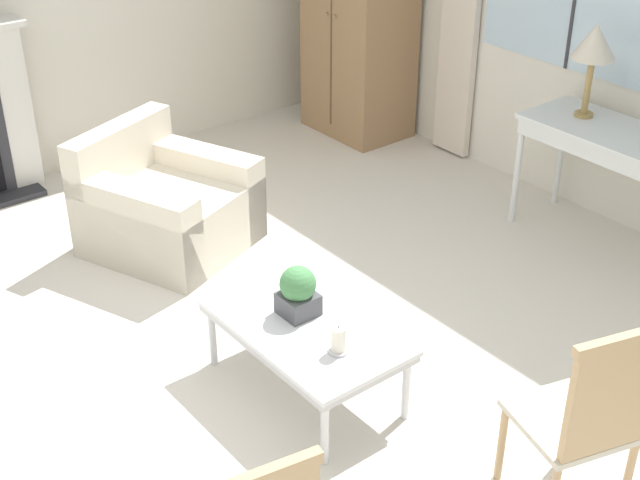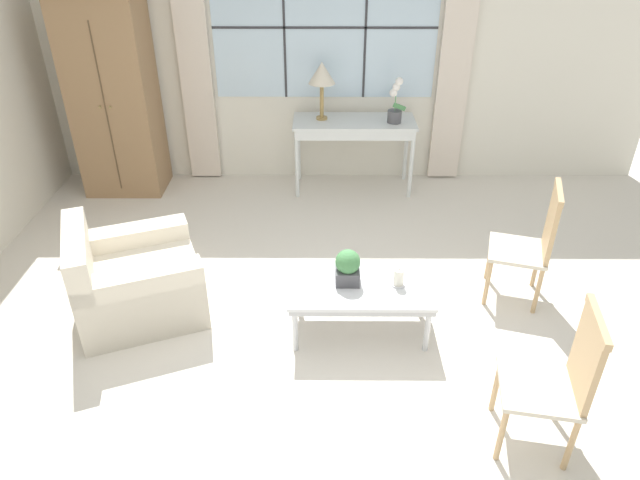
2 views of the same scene
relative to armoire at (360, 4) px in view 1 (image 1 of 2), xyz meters
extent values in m
plane|color=silver|center=(2.20, -2.66, -1.06)|extent=(14.00, 14.00, 0.00)
cube|color=silver|center=(2.20, 0.37, 0.34)|extent=(7.20, 0.06, 2.80)
cube|color=#93704C|center=(0.00, 0.00, -0.04)|extent=(0.82, 0.57, 2.06)
cube|color=brown|center=(0.00, -0.29, -0.08)|extent=(0.01, 0.01, 1.73)
sphere|color=#997F4C|center=(-0.05, -0.30, -0.04)|extent=(0.03, 0.03, 0.03)
sphere|color=#997F4C|center=(0.05, -0.30, -0.04)|extent=(0.03, 0.03, 0.03)
cube|color=silver|center=(2.52, 0.01, -0.29)|extent=(1.30, 0.54, 0.03)
cube|color=silver|center=(2.52, 0.01, -0.35)|extent=(1.25, 0.52, 0.10)
cylinder|color=silver|center=(1.91, -0.22, -0.68)|extent=(0.04, 0.04, 0.76)
cylinder|color=silver|center=(1.91, 0.24, -0.68)|extent=(0.04, 0.04, 0.76)
cylinder|color=#9E7F47|center=(2.17, 0.04, -0.26)|extent=(0.12, 0.12, 0.02)
cylinder|color=#9E7F47|center=(2.17, 0.04, -0.07)|extent=(0.04, 0.04, 0.36)
cone|color=beige|center=(2.17, 0.04, 0.22)|extent=(0.28, 0.28, 0.22)
cube|color=beige|center=(0.75, -2.23, -0.85)|extent=(1.17, 1.14, 0.43)
cube|color=beige|center=(0.40, -2.36, -0.46)|extent=(0.47, 0.87, 0.35)
cube|color=beige|center=(0.63, -1.91, -0.78)|extent=(0.92, 0.52, 0.57)
cube|color=beige|center=(0.87, -2.54, -0.78)|extent=(0.92, 0.52, 0.57)
cube|color=beige|center=(3.73, -2.01, -0.63)|extent=(0.55, 0.55, 0.03)
cube|color=tan|center=(3.92, -2.07, -0.36)|extent=(0.15, 0.40, 0.51)
cube|color=tan|center=(3.92, -2.07, -0.09)|extent=(0.16, 0.43, 0.05)
cylinder|color=tan|center=(3.49, -2.14, -0.86)|extent=(0.04, 0.04, 0.42)
cylinder|color=tan|center=(3.60, -1.78, -0.86)|extent=(0.04, 0.04, 0.42)
cylinder|color=tan|center=(3.97, -1.89, -0.86)|extent=(0.04, 0.04, 0.42)
cube|color=tan|center=(3.63, -3.51, -0.12)|extent=(0.11, 0.43, 0.05)
cube|color=silver|center=(2.46, -2.44, -0.67)|extent=(1.04, 0.60, 0.03)
cube|color=#B1B3B8|center=(2.46, -2.44, -0.70)|extent=(1.02, 0.59, 0.04)
cylinder|color=silver|center=(1.99, -2.69, -0.87)|extent=(0.04, 0.04, 0.38)
cylinder|color=silver|center=(2.93, -2.69, -0.87)|extent=(0.04, 0.04, 0.38)
cylinder|color=silver|center=(1.99, -2.19, -0.87)|extent=(0.04, 0.04, 0.38)
cylinder|color=silver|center=(2.93, -2.19, -0.87)|extent=(0.04, 0.04, 0.38)
cube|color=#4C4C51|center=(2.37, -2.41, -0.60)|extent=(0.17, 0.17, 0.11)
sphere|color=#47844C|center=(2.37, -2.41, -0.48)|extent=(0.18, 0.18, 0.18)
cylinder|color=silver|center=(2.74, -2.45, -0.65)|extent=(0.10, 0.10, 0.01)
cylinder|color=white|center=(2.74, -2.45, -0.58)|extent=(0.07, 0.07, 0.12)
cylinder|color=black|center=(2.74, -2.45, -0.52)|extent=(0.00, 0.00, 0.01)
camera|label=1|loc=(5.32, -4.61, 1.87)|focal=50.00mm
camera|label=2|loc=(2.18, -5.84, 1.79)|focal=32.00mm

